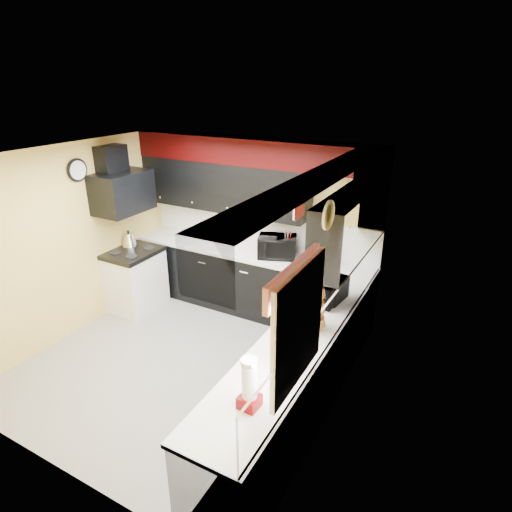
{
  "coord_description": "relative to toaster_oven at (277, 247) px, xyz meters",
  "views": [
    {
      "loc": [
        2.79,
        -3.41,
        3.25
      ],
      "look_at": [
        0.6,
        0.63,
        1.31
      ],
      "focal_mm": 30.0,
      "sensor_mm": 36.0,
      "label": 1
    }
  ],
  "objects": [
    {
      "name": "knife_block",
      "position": [
        0.65,
        0.06,
        -0.05
      ],
      "size": [
        0.12,
        0.15,
        0.2
      ],
      "primitive_type": "cube",
      "rotation": [
        0.0,
        0.0,
        0.26
      ],
      "color": "black",
      "rests_on": "counter_back"
    },
    {
      "name": "dispenser_b",
      "position": [
        1.09,
        -2.72,
        0.06
      ],
      "size": [
        0.16,
        0.16,
        0.41
      ],
      "primitive_type": null,
      "rotation": [
        0.0,
        0.0,
        -0.06
      ],
      "color": "#570B05",
      "rests_on": "counter_right"
    },
    {
      "name": "splash_back",
      "position": [
        -0.45,
        0.28,
        0.1
      ],
      "size": [
        3.6,
        0.02,
        0.5
      ],
      "primitive_type": "cube",
      "color": "white",
      "rests_on": "counter_back"
    },
    {
      "name": "pan_low",
      "position": [
        0.37,
        0.17,
        0.63
      ],
      "size": [
        0.03,
        0.24,
        0.42
      ],
      "primitive_type": null,
      "color": "black",
      "rests_on": "upper_back"
    },
    {
      "name": "stove",
      "position": [
        -1.95,
        -0.76,
        -0.66
      ],
      "size": [
        0.6,
        0.75,
        0.86
      ],
      "primitive_type": "cube",
      "color": "white",
      "rests_on": "ground"
    },
    {
      "name": "wall_left",
      "position": [
        -2.25,
        -1.51,
        0.16
      ],
      "size": [
        0.06,
        3.6,
        2.5
      ],
      "primitive_type": "cube",
      "color": "#E0C666",
      "rests_on": "ground"
    },
    {
      "name": "cab_back",
      "position": [
        -0.45,
        -0.01,
        -0.64
      ],
      "size": [
        3.6,
        0.6,
        0.9
      ],
      "primitive_type": "cube",
      "color": "black",
      "rests_on": "ground"
    },
    {
      "name": "microwave",
      "position": [
        1.04,
        -0.87,
        -0.02
      ],
      "size": [
        0.37,
        0.5,
        0.26
      ],
      "primitive_type": "imported",
      "rotation": [
        0.0,
        0.0,
        1.45
      ],
      "color": "black",
      "rests_on": "counter_right"
    },
    {
      "name": "deco_plate",
      "position": [
        1.32,
        -1.86,
        1.16
      ],
      "size": [
        0.03,
        0.24,
        0.24
      ],
      "primitive_type": null,
      "color": "white",
      "rests_on": "wall_right"
    },
    {
      "name": "soffit_back",
      "position": [
        -0.45,
        0.11,
        1.24
      ],
      "size": [
        3.6,
        0.36,
        0.35
      ],
      "primitive_type": "cube",
      "color": "black",
      "rests_on": "wall_back"
    },
    {
      "name": "cooktop",
      "position": [
        -1.95,
        -0.76,
        -0.2
      ],
      "size": [
        0.62,
        0.77,
        0.06
      ],
      "primitive_type": "cube",
      "color": "black",
      "rests_on": "stove"
    },
    {
      "name": "counter_back",
      "position": [
        -0.45,
        -0.01,
        -0.17
      ],
      "size": [
        3.62,
        0.64,
        0.04
      ],
      "primitive_type": "cube",
      "color": "white",
      "rests_on": "cab_back"
    },
    {
      "name": "ceiling",
      "position": [
        -0.45,
        -1.51,
        1.41
      ],
      "size": [
        3.6,
        3.6,
        0.06
      ],
      "primitive_type": "cube",
      "color": "white",
      "rests_on": "wall_back"
    },
    {
      "name": "ground",
      "position": [
        -0.45,
        -1.51,
        -1.09
      ],
      "size": [
        3.6,
        3.6,
        0.0
      ],
      "primitive_type": "plane",
      "color": "gray",
      "rests_on": "ground"
    },
    {
      "name": "utensil_crock",
      "position": [
        0.16,
        0.0,
        -0.06
      ],
      "size": [
        0.18,
        0.18,
        0.17
      ],
      "primitive_type": "cylinder",
      "rotation": [
        0.0,
        0.0,
        0.17
      ],
      "color": "white",
      "rests_on": "counter_back"
    },
    {
      "name": "hood",
      "position": [
        -2.0,
        -0.76,
        0.69
      ],
      "size": [
        0.5,
        0.78,
        0.55
      ],
      "primitive_type": "cube",
      "color": "black",
      "rests_on": "wall_left"
    },
    {
      "name": "dispenser_a",
      "position": [
        1.1,
        -2.1,
        0.06
      ],
      "size": [
        0.2,
        0.2,
        0.42
      ],
      "primitive_type": null,
      "rotation": [
        0.0,
        0.0,
        -0.37
      ],
      "color": "#590003",
      "rests_on": "counter_right"
    },
    {
      "name": "hood_duct",
      "position": [
        -2.13,
        -0.76,
        1.11
      ],
      "size": [
        0.24,
        0.4,
        0.4
      ],
      "primitive_type": "cube",
      "color": "black",
      "rests_on": "wall_left"
    },
    {
      "name": "counter_right",
      "position": [
        1.05,
        -1.81,
        -0.17
      ],
      "size": [
        0.64,
        3.02,
        0.04
      ],
      "primitive_type": "cube",
      "color": "white",
      "rests_on": "cab_right"
    },
    {
      "name": "cab_right",
      "position": [
        1.05,
        -1.81,
        -0.64
      ],
      "size": [
        0.6,
        3.0,
        0.9
      ],
      "primitive_type": "cube",
      "color": "black",
      "rests_on": "ground"
    },
    {
      "name": "clock",
      "position": [
        -2.22,
        -1.26,
        1.06
      ],
      "size": [
        0.03,
        0.3,
        0.3
      ],
      "primitive_type": null,
      "color": "black",
      "rests_on": "wall_left"
    },
    {
      "name": "baskets",
      "position": [
        1.07,
        -1.46,
        0.09
      ],
      "size": [
        0.27,
        0.27,
        0.5
      ],
      "primitive_type": null,
      "color": "brown",
      "rests_on": "upper_right"
    },
    {
      "name": "upper_back",
      "position": [
        -0.95,
        0.11,
        0.71
      ],
      "size": [
        2.6,
        0.35,
        0.7
      ],
      "primitive_type": "cube",
      "color": "black",
      "rests_on": "wall_back"
    },
    {
      "name": "upper_right",
      "position": [
        1.18,
        -0.61,
        0.71
      ],
      "size": [
        0.35,
        1.8,
        0.7
      ],
      "primitive_type": "cube",
      "color": "black",
      "rests_on": "wall_right"
    },
    {
      "name": "valance",
      "position": [
        1.28,
        -2.41,
        0.86
      ],
      "size": [
        0.04,
        0.88,
        0.2
      ],
      "primitive_type": "cube",
      "color": "red",
      "rests_on": "wall_right"
    },
    {
      "name": "wall_back",
      "position": [
        -0.45,
        0.29,
        0.16
      ],
      "size": [
        3.6,
        0.06,
        2.5
      ],
      "primitive_type": "cube",
      "color": "#E0C666",
      "rests_on": "ground"
    },
    {
      "name": "pan_mid",
      "position": [
        0.37,
        -0.09,
        0.66
      ],
      "size": [
        0.03,
        0.28,
        0.46
      ],
      "primitive_type": null,
      "color": "black",
      "rests_on": "upper_back"
    },
    {
      "name": "pan_top",
      "position": [
        0.37,
        0.04,
        0.91
      ],
      "size": [
        0.03,
        0.22,
        0.4
      ],
      "primitive_type": null,
      "color": "black",
      "rests_on": "upper_back"
    },
    {
      "name": "cut_board",
      "position": [
        0.38,
        -0.21,
        0.71
      ],
      "size": [
        0.03,
        0.26,
        0.35
      ],
      "primitive_type": "cube",
      "color": "white",
      "rests_on": "upper_back"
    },
    {
      "name": "soffit_right",
      "position": [
        1.17,
        -1.69,
        1.24
      ],
      "size": [
        0.36,
        3.24,
        0.35
      ],
      "primitive_type": "cube",
      "color": "black",
      "rests_on": "wall_right"
    },
    {
      "name": "window",
      "position": [
        1.34,
        -2.41,
        0.46
      ],
      "size": [
        0.03,
        0.86,
        0.96
      ],
      "primitive_type": null,
      "color": "white",
      "rests_on": "wall_right"
    },
    {
      "name": "kettle",
      "position": [
        -2.13,
        -0.63,
        -0.07
      ],
      "size": [
        0.27,
        0.27,
        0.19
      ],
      "primitive_type": null,
      "rotation": [
        0.0,
        0.0,
        -0.33
      ],
      "color": "#BBBBBF",
      "rests_on": "cooktop"
    },
    {
      "name": "splash_right",
      "position": [
        1.34,
        -1.51,
        0.1
      ],
      "size": [
        0.02,
        3.6,
        0.5
      ],
      "primitive_type": "cube",
      "color": "white",
      "rests_on": "counter_right"
    },
    {
      "name": "wall_right",
      "position": [
        1.35,
        -1.51,
        0.16
      ],
      "size": [
        0.06,
        3.6,
        2.5
      ],
      "primitive_type": "cube",
      "color": "#E0C666",
      "rests_on": "ground"
    },
    {
      "name": "toaster_oven",
      "position": [
        0.0,
        0.0,
        0.0
      ],
      "size": [
        0.63,
        0.57,
        0.3
      ],
      "primitive_type": "imported",
      "rotation": [
        0.0,
        0.0,
        0.36
      ],
      "color": "black",
      "rests_on": "counter_back"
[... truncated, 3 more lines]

